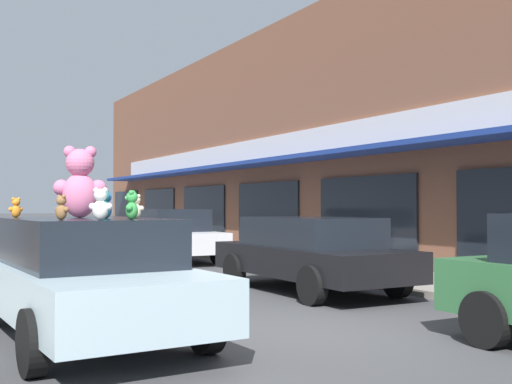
{
  "coord_description": "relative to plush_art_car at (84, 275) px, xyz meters",
  "views": [
    {
      "loc": [
        -4.39,
        -7.2,
        1.64
      ],
      "look_at": [
        0.23,
        1.26,
        1.84
      ],
      "focal_mm": 45.0,
      "sensor_mm": 36.0,
      "label": 1
    }
  ],
  "objects": [
    {
      "name": "teddy_bear_green",
      "position": [
        0.24,
        -1.13,
        0.85
      ],
      "size": [
        0.2,
        0.24,
        0.33
      ],
      "rotation": [
        0.0,
        0.0,
        4.19
      ],
      "color": "green",
      "rests_on": "plush_art_car"
    },
    {
      "name": "storefront_row",
      "position": [
        13.59,
        10.51,
        3.02
      ],
      "size": [
        11.23,
        36.18,
        7.62
      ],
      "color": "brown",
      "rests_on": "ground_plane"
    },
    {
      "name": "teddy_bear_giant",
      "position": [
        0.05,
        0.45,
        1.14
      ],
      "size": [
        0.71,
        0.48,
        0.93
      ],
      "rotation": [
        0.0,
        0.0,
        2.86
      ],
      "color": "pink",
      "rests_on": "plush_art_car"
    },
    {
      "name": "teddy_bear_teal",
      "position": [
        0.19,
        -0.17,
        0.87
      ],
      "size": [
        0.25,
        0.23,
        0.36
      ],
      "rotation": [
        0.0,
        0.0,
        3.83
      ],
      "color": "teal",
      "rests_on": "plush_art_car"
    },
    {
      "name": "teddy_bear_yellow",
      "position": [
        0.38,
        0.48,
        0.82
      ],
      "size": [
        0.19,
        0.16,
        0.26
      ],
      "rotation": [
        0.0,
        0.0,
        3.67
      ],
      "color": "yellow",
      "rests_on": "plush_art_car"
    },
    {
      "name": "parked_car_far_center",
      "position": [
        4.83,
        2.28,
        -0.02
      ],
      "size": [
        2.01,
        4.57,
        1.41
      ],
      "color": "black",
      "rests_on": "ground_plane"
    },
    {
      "name": "teddy_bear_blue",
      "position": [
        0.26,
        -0.02,
        0.86
      ],
      "size": [
        0.22,
        0.24,
        0.34
      ],
      "rotation": [
        0.0,
        0.0,
        4.05
      ],
      "color": "blue",
      "rests_on": "plush_art_car"
    },
    {
      "name": "teddy_bear_cream",
      "position": [
        0.5,
        -0.46,
        0.84
      ],
      "size": [
        0.19,
        0.21,
        0.29
      ],
      "rotation": [
        0.0,
        0.0,
        2.2
      ],
      "color": "beige",
      "rests_on": "plush_art_car"
    },
    {
      "name": "teddy_bear_orange",
      "position": [
        -0.68,
        0.83,
        0.82
      ],
      "size": [
        0.2,
        0.14,
        0.26
      ],
      "rotation": [
        0.0,
        0.0,
        3.47
      ],
      "color": "orange",
      "rests_on": "plush_art_car"
    },
    {
      "name": "plush_art_car",
      "position": [
        0.0,
        0.0,
        0.0
      ],
      "size": [
        2.22,
        4.85,
        1.48
      ],
      "rotation": [
        0.0,
        0.0,
        0.05
      ],
      "color": "#ADC6D1",
      "rests_on": "ground_plane"
    },
    {
      "name": "ground_plane",
      "position": [
        2.46,
        -0.74,
        -0.79
      ],
      "size": [
        260.0,
        260.0,
        0.0
      ],
      "primitive_type": "plane",
      "color": "#424244"
    },
    {
      "name": "teddy_bear_white",
      "position": [
        -0.1,
        -1.11,
        0.87
      ],
      "size": [
        0.26,
        0.21,
        0.35
      ],
      "rotation": [
        0.0,
        0.0,
        2.63
      ],
      "color": "white",
      "rests_on": "plush_art_car"
    },
    {
      "name": "teddy_bear_brown",
      "position": [
        -0.46,
        -0.87,
        0.83
      ],
      "size": [
        0.16,
        0.21,
        0.28
      ],
      "rotation": [
        0.0,
        0.0,
        2.05
      ],
      "color": "olive",
      "rests_on": "plush_art_car"
    },
    {
      "name": "parked_car_far_right",
      "position": [
        4.83,
        9.81,
        0.02
      ],
      "size": [
        2.0,
        4.78,
        1.53
      ],
      "color": "silver",
      "rests_on": "ground_plane"
    }
  ]
}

